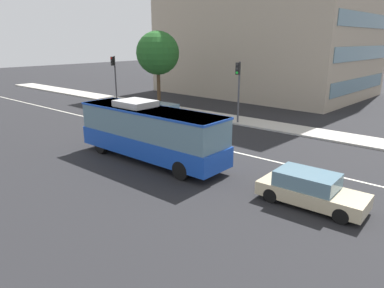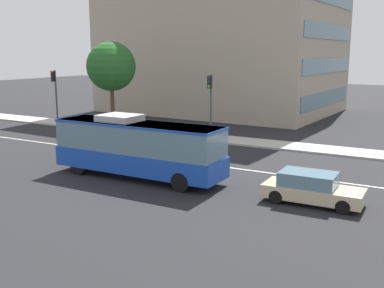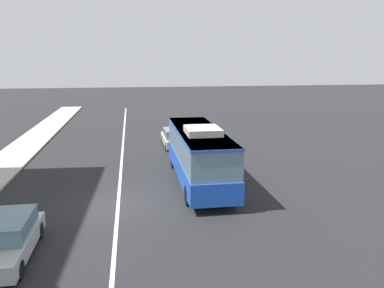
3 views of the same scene
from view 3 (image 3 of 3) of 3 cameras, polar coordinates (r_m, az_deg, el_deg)
name	(u,v)px [view 3 (image 3 of 3)]	position (r m, az deg, el deg)	size (l,w,h in m)	color
ground_plane	(118,204)	(19.77, -10.80, -8.68)	(160.00, 160.00, 0.00)	black
lane_centre_line	(118,204)	(19.77, -10.80, -8.66)	(76.00, 0.16, 0.01)	silver
transit_bus	(199,152)	(22.15, 1.02, -1.23)	(10.00, 2.51, 3.46)	#1947B7
sedan_silver	(6,238)	(15.84, -25.66, -12.42)	(4.51, 1.84, 1.46)	#B7BABF
sedan_beige	(175,138)	(31.62, -2.57, 0.92)	(4.54, 1.90, 1.46)	#C6B793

